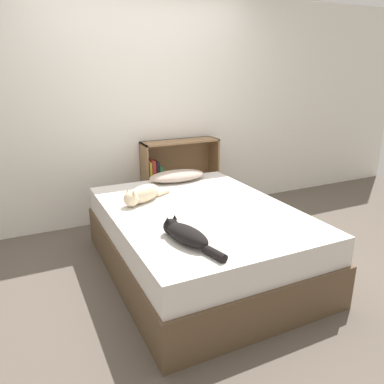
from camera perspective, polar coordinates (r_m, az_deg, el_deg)
The scene contains 7 objects.
ground_plane at distance 3.39m, azimuth 1.13°, elevation -11.58°, with size 8.00×8.00×0.00m, color brown.
wall_back at distance 4.30m, azimuth -7.70°, elevation 12.30°, with size 8.00×0.06×2.50m.
bed at distance 3.26m, azimuth 1.16°, elevation -7.28°, with size 1.49×2.01×0.57m.
pillow at distance 3.90m, azimuth -2.30°, elevation 2.47°, with size 0.60×0.30×0.11m.
cat_light at distance 3.28m, azimuth -7.66°, elevation -0.40°, with size 0.50×0.31×0.16m.
cat_dark at distance 2.54m, azimuth -1.01°, elevation -6.45°, with size 0.25×0.59×0.14m.
bookshelf at distance 4.46m, azimuth -2.41°, elevation 2.35°, with size 0.91×0.26×0.90m.
Camera 1 is at (-1.33, -2.62, 1.69)m, focal length 35.00 mm.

